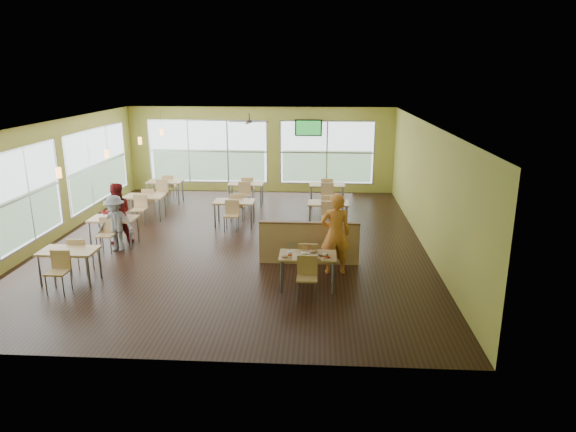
% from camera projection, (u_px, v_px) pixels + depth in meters
% --- Properties ---
extents(room, '(12.00, 12.04, 3.20)m').
position_uv_depth(room, '(235.00, 184.00, 13.59)').
color(room, black).
rests_on(room, ground).
extents(window_bays, '(9.24, 10.24, 2.38)m').
position_uv_depth(window_bays, '(170.00, 166.00, 16.73)').
color(window_bays, white).
rests_on(window_bays, room).
extents(main_table, '(1.22, 1.52, 0.87)m').
position_uv_depth(main_table, '(308.00, 260.00, 10.86)').
color(main_table, tan).
rests_on(main_table, floor).
extents(half_wall_divider, '(2.40, 0.14, 1.04)m').
position_uv_depth(half_wall_divider, '(309.00, 243.00, 12.28)').
color(half_wall_divider, tan).
rests_on(half_wall_divider, floor).
extents(dining_tables, '(6.92, 8.72, 0.87)m').
position_uv_depth(dining_tables, '(211.00, 203.00, 15.56)').
color(dining_tables, tan).
rests_on(dining_tables, floor).
extents(pendant_lights, '(0.11, 7.31, 0.86)m').
position_uv_depth(pendant_lights, '(124.00, 147.00, 14.19)').
color(pendant_lights, '#2D2119').
rests_on(pendant_lights, ceiling).
extents(ceiling_fan, '(1.25, 1.25, 0.29)m').
position_uv_depth(ceiling_fan, '(249.00, 122.00, 16.10)').
color(ceiling_fan, '#2D2119').
rests_on(ceiling_fan, ceiling).
extents(tv_backwall, '(1.00, 0.07, 0.60)m').
position_uv_depth(tv_backwall, '(308.00, 128.00, 18.91)').
color(tv_backwall, black).
rests_on(tv_backwall, wall_back).
extents(man_plaid, '(0.75, 0.54, 1.88)m').
position_uv_depth(man_plaid, '(335.00, 234.00, 11.59)').
color(man_plaid, '#D74717').
rests_on(man_plaid, floor).
extents(patron_maroon, '(0.97, 0.86, 1.66)m').
position_uv_depth(patron_maroon, '(117.00, 214.00, 13.65)').
color(patron_maroon, maroon).
rests_on(patron_maroon, floor).
extents(patron_grey, '(0.96, 0.57, 1.46)m').
position_uv_depth(patron_grey, '(116.00, 223.00, 13.12)').
color(patron_grey, slate).
rests_on(patron_grey, floor).
extents(cup_blue, '(0.10, 0.10, 0.37)m').
position_uv_depth(cup_blue, '(290.00, 254.00, 10.63)').
color(cup_blue, white).
rests_on(cup_blue, main_table).
extents(cup_yellow, '(0.10, 0.10, 0.36)m').
position_uv_depth(cup_yellow, '(304.00, 255.00, 10.58)').
color(cup_yellow, white).
rests_on(cup_yellow, main_table).
extents(cup_red_near, '(0.09, 0.09, 0.34)m').
position_uv_depth(cup_red_near, '(308.00, 255.00, 10.59)').
color(cup_red_near, white).
rests_on(cup_red_near, main_table).
extents(cup_red_far, '(0.09, 0.09, 0.31)m').
position_uv_depth(cup_red_far, '(325.00, 256.00, 10.58)').
color(cup_red_far, white).
rests_on(cup_red_far, main_table).
extents(food_basket, '(0.23, 0.23, 0.05)m').
position_uv_depth(food_basket, '(323.00, 254.00, 10.77)').
color(food_basket, black).
rests_on(food_basket, main_table).
extents(ketchup_cup, '(0.06, 0.06, 0.03)m').
position_uv_depth(ketchup_cup, '(329.00, 257.00, 10.64)').
color(ketchup_cup, maroon).
rests_on(ketchup_cup, main_table).
extents(wrapper_left, '(0.17, 0.16, 0.04)m').
position_uv_depth(wrapper_left, '(285.00, 257.00, 10.67)').
color(wrapper_left, '#AC8153').
rests_on(wrapper_left, main_table).
extents(wrapper_mid, '(0.22, 0.20, 0.05)m').
position_uv_depth(wrapper_mid, '(313.00, 251.00, 10.97)').
color(wrapper_mid, '#AC8153').
rests_on(wrapper_mid, main_table).
extents(wrapper_right, '(0.15, 0.14, 0.03)m').
position_uv_depth(wrapper_right, '(318.00, 259.00, 10.52)').
color(wrapper_right, '#AC8153').
rests_on(wrapper_right, main_table).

